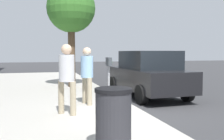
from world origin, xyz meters
name	(u,v)px	position (x,y,z in m)	size (l,w,h in m)	color
ground_plane	(138,113)	(0.00, 0.00, 0.00)	(80.00, 80.00, 0.00)	#38383A
sidewalk_slab	(26,118)	(0.00, 3.00, 0.07)	(28.00, 6.00, 0.15)	#B7B2A8
parking_meter	(109,70)	(0.95, 0.60, 1.17)	(0.36, 0.12, 1.41)	gray
pedestrian_at_meter	(87,71)	(0.90, 1.29, 1.15)	(0.51, 0.37, 1.71)	tan
pedestrian_bystander	(67,73)	(-0.24, 2.01, 1.20)	(0.43, 0.42, 1.77)	tan
parked_sedan_near	(147,74)	(2.47, -1.35, 0.89)	(4.47, 2.10, 1.77)	black
street_tree	(71,10)	(5.05, 1.25, 3.64)	(2.18, 2.18, 4.63)	brown
trash_bin	(113,120)	(-2.91, 1.56, 0.66)	(0.59, 0.59, 1.01)	#2D2D33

